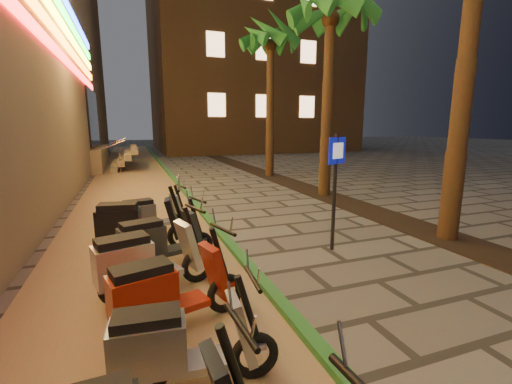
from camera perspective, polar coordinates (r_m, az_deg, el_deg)
name	(u,v)px	position (r m, az deg, el deg)	size (l,w,h in m)	color
ground	(368,319)	(4.76, 18.20, -19.50)	(120.00, 120.00, 0.00)	#474442
parking_strip	(135,191)	(13.37, -19.58, 0.13)	(3.40, 60.00, 0.01)	#8C7251
green_curb	(181,187)	(13.48, -12.36, 0.79)	(0.18, 60.00, 0.10)	#25642B
planting_strip	(360,207)	(10.55, 16.88, -2.45)	(1.20, 40.00, 0.02)	black
apartment_block	(245,24)	(38.40, -1.93, 26.24)	(18.00, 16.06, 25.00)	brown
palm_c	(331,18)	(12.39, 12.34, 26.44)	(2.97, 3.02, 6.91)	#472D19
palm_d	(270,45)	(16.78, 2.42, 23.24)	(2.97, 3.02, 7.16)	#472D19
pedestrian_sign	(336,176)	(6.57, 13.11, 2.60)	(0.47, 0.21, 2.23)	black
scooter_4	(176,346)	(3.38, -13.19, -23.73)	(1.51, 0.55, 1.06)	black
scooter_5	(165,292)	(4.18, -14.90, -15.85)	(1.65, 0.83, 1.17)	black
scooter_6	(144,262)	(5.05, -18.24, -10.97)	(1.72, 0.89, 1.22)	black
scooter_7	(157,242)	(5.90, -16.11, -7.93)	(1.63, 0.86, 1.16)	black
scooter_8	(135,225)	(6.80, -19.56, -5.18)	(1.81, 0.74, 1.27)	black
scooter_9	(150,215)	(7.73, -17.23, -3.74)	(1.55, 0.70, 1.09)	black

